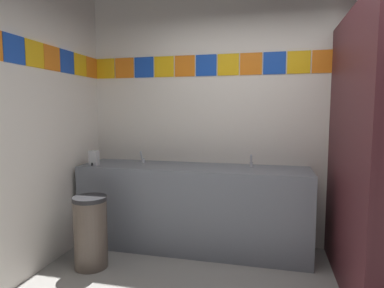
{
  "coord_description": "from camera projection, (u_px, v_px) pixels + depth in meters",
  "views": [
    {
      "loc": [
        -0.03,
        -1.92,
        1.47
      ],
      "look_at": [
        -0.74,
        1.05,
        1.15
      ],
      "focal_mm": 30.43,
      "sensor_mm": 36.0,
      "label": 1
    }
  ],
  "objects": [
    {
      "name": "soap_dispenser",
      "position": [
        94.0,
        158.0,
        3.48
      ],
      "size": [
        0.09,
        0.09,
        0.16
      ],
      "color": "#B7BABF",
      "rests_on": "vanity_counter"
    },
    {
      "name": "vanity_counter",
      "position": [
        193.0,
        207.0,
        3.46
      ],
      "size": [
        2.4,
        0.59,
        0.88
      ],
      "color": "slate",
      "rests_on": "ground_plane"
    },
    {
      "name": "stall_divider",
      "position": [
        379.0,
        157.0,
        2.36
      ],
      "size": [
        0.92,
        1.46,
        2.26
      ],
      "color": "#471E23",
      "rests_on": "ground_plane"
    },
    {
      "name": "faucet_right",
      "position": [
        251.0,
        162.0,
        3.35
      ],
      "size": [
        0.04,
        0.1,
        0.14
      ],
      "color": "silver",
      "rests_on": "vanity_counter"
    },
    {
      "name": "trash_bin",
      "position": [
        91.0,
        232.0,
        3.04
      ],
      "size": [
        0.31,
        0.31,
        0.68
      ],
      "color": "brown",
      "rests_on": "ground_plane"
    },
    {
      "name": "wall_back",
      "position": [
        273.0,
        112.0,
        3.49
      ],
      "size": [
        4.12,
        0.09,
        2.9
      ],
      "color": "silver",
      "rests_on": "ground_plane"
    },
    {
      "name": "faucet_left",
      "position": [
        142.0,
        158.0,
        3.63
      ],
      "size": [
        0.04,
        0.1,
        0.14
      ],
      "color": "silver",
      "rests_on": "vanity_counter"
    }
  ]
}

